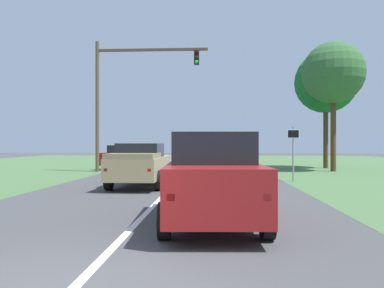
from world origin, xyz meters
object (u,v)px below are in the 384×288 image
at_px(pickup_truck_lead, 141,164).
at_px(traffic_light, 124,86).
at_px(extra_tree_1, 333,73).
at_px(keep_moving_sign, 293,147).
at_px(oak_tree_right, 326,82).
at_px(crossing_suv_far, 131,157).
at_px(red_suv_near, 212,176).

height_order(pickup_truck_lead, traffic_light, traffic_light).
bearing_deg(extra_tree_1, keep_moving_sign, -120.04).
distance_m(pickup_truck_lead, oak_tree_right, 18.22).
height_order(keep_moving_sign, extra_tree_1, extra_tree_1).
bearing_deg(crossing_suv_far, extra_tree_1, -2.66).
bearing_deg(crossing_suv_far, keep_moving_sign, -38.65).
distance_m(crossing_suv_far, extra_tree_1, 14.93).
relative_size(traffic_light, extra_tree_1, 0.99).
distance_m(red_suv_near, pickup_truck_lead, 8.10).
bearing_deg(traffic_light, crossing_suv_far, 89.10).
bearing_deg(crossing_suv_far, pickup_truck_lead, -75.18).
distance_m(oak_tree_right, extra_tree_1, 3.41).
distance_m(keep_moving_sign, extra_tree_1, 9.54).
bearing_deg(red_suv_near, crossing_suv_far, 108.09).
bearing_deg(crossing_suv_far, oak_tree_right, 10.83).
relative_size(pickup_truck_lead, traffic_light, 0.64).
relative_size(oak_tree_right, crossing_suv_far, 2.04).
xyz_separation_m(pickup_truck_lead, extra_tree_1, (11.12, 9.54, 5.59)).
xyz_separation_m(red_suv_near, oak_tree_right, (8.53, 20.41, 5.40)).
distance_m(keep_moving_sign, crossing_suv_far, 12.45).
xyz_separation_m(traffic_light, extra_tree_1, (13.85, 1.22, 0.95)).
relative_size(keep_moving_sign, oak_tree_right, 0.30).
bearing_deg(pickup_truck_lead, red_suv_near, -67.67).
bearing_deg(traffic_light, red_suv_near, -69.86).
height_order(red_suv_near, oak_tree_right, oak_tree_right).
relative_size(crossing_suv_far, extra_tree_1, 0.50).
bearing_deg(red_suv_near, extra_tree_1, 64.72).
height_order(keep_moving_sign, crossing_suv_far, keep_moving_sign).
bearing_deg(traffic_light, pickup_truck_lead, -71.88).
height_order(red_suv_near, pickup_truck_lead, red_suv_near).
bearing_deg(extra_tree_1, red_suv_near, -115.28).
bearing_deg(oak_tree_right, traffic_light, -162.24).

